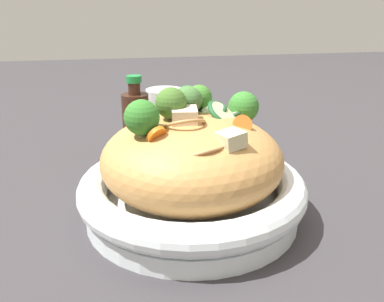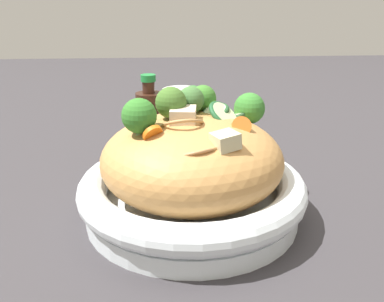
% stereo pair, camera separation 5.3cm
% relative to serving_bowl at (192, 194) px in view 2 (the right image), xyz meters
% --- Properties ---
extents(ground_plane, '(3.00, 3.00, 0.00)m').
position_rel_serving_bowl_xyz_m(ground_plane, '(0.00, 0.00, -0.03)').
color(ground_plane, '#343135').
extents(serving_bowl, '(0.30, 0.30, 0.06)m').
position_rel_serving_bowl_xyz_m(serving_bowl, '(0.00, 0.00, 0.00)').
color(serving_bowl, white).
rests_on(serving_bowl, ground_plane).
extents(noodle_heap, '(0.24, 0.24, 0.13)m').
position_rel_serving_bowl_xyz_m(noodle_heap, '(0.00, 0.00, 0.05)').
color(noodle_heap, tan).
rests_on(noodle_heap, serving_bowl).
extents(broccoli_florets, '(0.21, 0.15, 0.08)m').
position_rel_serving_bowl_xyz_m(broccoli_florets, '(-0.01, -0.03, 0.11)').
color(broccoli_florets, '#90B876').
rests_on(broccoli_florets, serving_bowl).
extents(carrot_coins, '(0.15, 0.14, 0.03)m').
position_rel_serving_bowl_xyz_m(carrot_coins, '(0.01, -0.01, 0.10)').
color(carrot_coins, orange).
rests_on(carrot_coins, serving_bowl).
extents(zucchini_slices, '(0.08, 0.12, 0.05)m').
position_rel_serving_bowl_xyz_m(zucchini_slices, '(-0.05, -0.04, 0.10)').
color(zucchini_slices, beige).
rests_on(zucchini_slices, serving_bowl).
extents(chicken_chunks, '(0.08, 0.09, 0.04)m').
position_rel_serving_bowl_xyz_m(chicken_chunks, '(-0.00, 0.03, 0.11)').
color(chicken_chunks, beige).
rests_on(chicken_chunks, serving_bowl).
extents(soy_sauce_bottle, '(0.05, 0.05, 0.15)m').
position_rel_serving_bowl_xyz_m(soy_sauce_bottle, '(0.06, -0.23, 0.03)').
color(soy_sauce_bottle, '#381E14').
rests_on(soy_sauce_bottle, ground_plane).
extents(drinking_glass, '(0.07, 0.07, 0.11)m').
position_rel_serving_bowl_xyz_m(drinking_glass, '(-0.00, -0.30, 0.02)').
color(drinking_glass, silver).
rests_on(drinking_glass, ground_plane).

